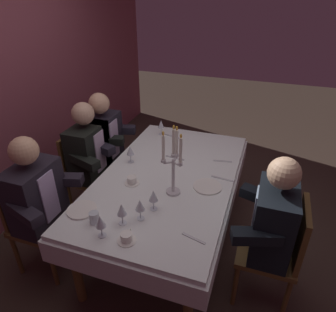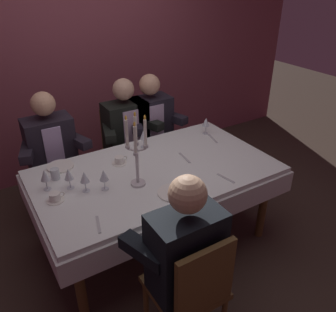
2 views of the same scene
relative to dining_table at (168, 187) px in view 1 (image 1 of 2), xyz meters
The scene contains 23 objects.
ground_plane 0.62m from the dining_table, ahead, with size 12.00×12.00×0.00m, color #3A2C24.
dining_table is the anchor object (origin of this frame).
candelabra 0.45m from the dining_table, 151.56° to the right, with size 0.15×0.17×0.58m.
dinner_plate_0 0.38m from the dining_table, 99.43° to the right, with size 0.23×0.23×0.01m, color white.
dinner_plate_1 0.79m from the dining_table, 145.67° to the left, with size 0.22×0.22×0.01m, color white.
wine_glass_0 0.63m from the dining_table, behind, with size 0.07×0.07×0.16m.
wine_glass_1 0.86m from the dining_table, 24.21° to the left, with size 0.07×0.07×0.16m.
wine_glass_2 0.71m from the dining_table, behind, with size 0.07×0.07×0.16m.
wine_glass_3 0.51m from the dining_table, behind, with size 0.07×0.07×0.16m.
wine_glass_4 0.47m from the dining_table, 75.26° to the left, with size 0.07×0.07×0.16m.
wine_glass_5 0.87m from the dining_table, 168.16° to the left, with size 0.07×0.07×0.16m.
water_tumbler_0 0.79m from the dining_table, 158.68° to the left, with size 0.07×0.07×0.09m, color silver.
coffee_cup_0 0.82m from the dining_table, behind, with size 0.13×0.12×0.06m.
coffee_cup_1 0.35m from the dining_table, 130.35° to the left, with size 0.13×0.12×0.06m.
knife_0 0.77m from the dining_table, 15.40° to the left, with size 0.19×0.02×0.01m, color #B7B7BC.
spoon_1 0.77m from the dining_table, 148.26° to the right, with size 0.17×0.02×0.01m, color #B7B7BC.
knife_2 0.48m from the dining_table, 77.65° to the right, with size 0.19×0.02×0.01m, color #B7B7BC.
fork_3 0.57m from the dining_table, 45.77° to the right, with size 0.17×0.02×0.01m, color #B7B7BC.
knife_4 0.33m from the dining_table, ahead, with size 0.19×0.02×0.01m, color #B7B7BC.
seated_diner_0 1.08m from the dining_table, 124.22° to the left, with size 0.63×0.48×1.24m.
seated_diner_1 0.94m from the dining_table, 109.03° to the right, with size 0.63×0.48×1.24m.
seated_diner_2 0.91m from the dining_table, 80.11° to the left, with size 0.63×0.48×1.24m.
seated_diner_3 1.00m from the dining_table, 63.49° to the left, with size 0.63×0.48×1.24m.
Camera 1 is at (-2.06, -0.71, 2.17)m, focal length 32.40 mm.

